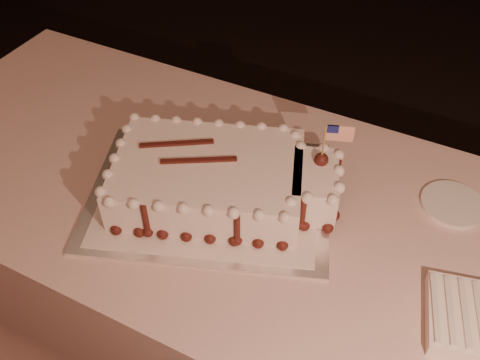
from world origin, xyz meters
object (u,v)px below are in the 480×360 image
at_px(banquet_table, 326,324).
at_px(sheet_cake, 221,179).
at_px(side_plate, 453,204).
at_px(cake_board, 210,195).

height_order(banquet_table, sheet_cake, sheet_cake).
bearing_deg(banquet_table, side_plate, 45.50).
height_order(banquet_table, side_plate, side_plate).
distance_m(sheet_cake, side_plate, 0.54).
xyz_separation_m(banquet_table, sheet_cake, (-0.30, -0.02, 0.43)).
bearing_deg(sheet_cake, cake_board, -159.34).
relative_size(cake_board, side_plate, 3.84).
xyz_separation_m(cake_board, side_plate, (0.51, 0.23, 0.00)).
relative_size(cake_board, sheet_cake, 1.01).
bearing_deg(sheet_cake, banquet_table, 4.26).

